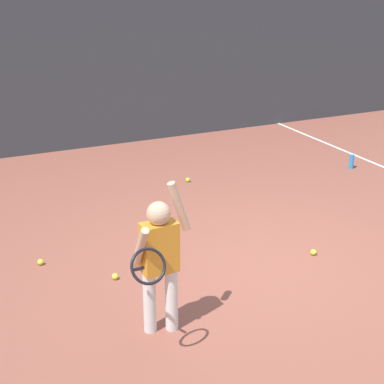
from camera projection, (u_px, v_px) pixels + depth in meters
name	position (u px, v px, depth m)	size (l,w,h in m)	color
ground_plane	(265.00, 264.00, 6.25)	(20.00, 20.00, 0.00)	brown
back_fence_windscreen	(111.00, 30.00, 9.80)	(13.62, 0.08, 3.93)	#383D42
fence_post_2	(226.00, 20.00, 10.70)	(0.09, 0.09, 4.08)	slate
tennis_player	(159.00, 256.00, 4.85)	(0.70, 0.60, 1.35)	silver
water_bottle	(352.00, 162.00, 9.17)	(0.07, 0.07, 0.22)	#268CD8
tennis_ball_1	(41.00, 262.00, 6.23)	(0.07, 0.07, 0.07)	#CCE033
tennis_ball_3	(170.00, 224.00, 7.16)	(0.07, 0.07, 0.07)	#CCE033
tennis_ball_5	(313.00, 252.00, 6.44)	(0.07, 0.07, 0.07)	#CCE033
tennis_ball_6	(115.00, 276.00, 5.94)	(0.07, 0.07, 0.07)	#CCE033
tennis_ball_7	(188.00, 180.00, 8.62)	(0.07, 0.07, 0.07)	#CCE033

